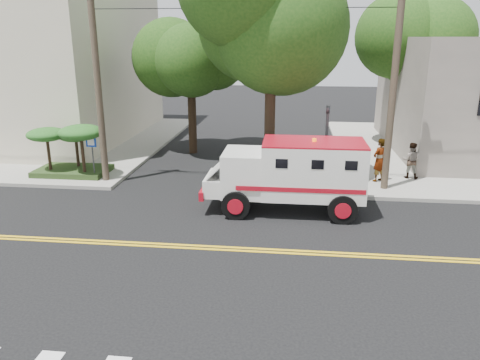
# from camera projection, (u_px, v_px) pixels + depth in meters

# --- Properties ---
(ground) EXTENTS (100.00, 100.00, 0.00)m
(ground) POSITION_uv_depth(u_px,v_px,m) (207.00, 248.00, 14.22)
(ground) COLOR black
(ground) RESTS_ON ground
(sidewalk_nw) EXTENTS (17.00, 17.00, 0.15)m
(sidewalk_nw) POSITION_uv_depth(u_px,v_px,m) (30.00, 141.00, 28.51)
(sidewalk_nw) COLOR gray
(sidewalk_nw) RESTS_ON ground
(building_left) EXTENTS (16.00, 14.00, 10.00)m
(building_left) POSITION_uv_depth(u_px,v_px,m) (1.00, 54.00, 28.67)
(building_left) COLOR beige
(building_left) RESTS_ON sidewalk_nw
(utility_pole_left) EXTENTS (0.28, 0.28, 9.00)m
(utility_pole_left) POSITION_uv_depth(u_px,v_px,m) (97.00, 79.00, 19.22)
(utility_pole_left) COLOR #382D23
(utility_pole_left) RESTS_ON ground
(utility_pole_right) EXTENTS (0.28, 0.28, 9.00)m
(utility_pole_right) POSITION_uv_depth(u_px,v_px,m) (394.00, 81.00, 18.09)
(utility_pole_right) COLOR #382D23
(utility_pole_right) RESTS_ON ground
(tree_main) EXTENTS (6.08, 5.70, 9.85)m
(tree_main) POSITION_uv_depth(u_px,v_px,m) (283.00, 8.00, 17.79)
(tree_main) COLOR black
(tree_main) RESTS_ON ground
(tree_left) EXTENTS (4.48, 4.20, 7.70)m
(tree_left) POSITION_uv_depth(u_px,v_px,m) (195.00, 45.00, 24.03)
(tree_left) COLOR black
(tree_left) RESTS_ON ground
(tree_right) EXTENTS (4.80, 4.50, 8.20)m
(tree_right) POSITION_uv_depth(u_px,v_px,m) (410.00, 38.00, 26.43)
(tree_right) COLOR black
(tree_right) RESTS_ON ground
(traffic_signal) EXTENTS (0.15, 0.18, 3.60)m
(traffic_signal) POSITION_uv_depth(u_px,v_px,m) (326.00, 140.00, 18.46)
(traffic_signal) COLOR #3F3F42
(traffic_signal) RESTS_ON ground
(accessibility_sign) EXTENTS (0.45, 0.10, 2.02)m
(accessibility_sign) POSITION_uv_depth(u_px,v_px,m) (92.00, 151.00, 20.36)
(accessibility_sign) COLOR #3F3F42
(accessibility_sign) RESTS_ON ground
(palm_planter) EXTENTS (3.52, 2.63, 2.36)m
(palm_planter) POSITION_uv_depth(u_px,v_px,m) (69.00, 142.00, 20.85)
(palm_planter) COLOR #1E3314
(palm_planter) RESTS_ON sidewalk_nw
(armored_truck) EXTENTS (5.79, 2.38, 2.63)m
(armored_truck) POSITION_uv_depth(u_px,v_px,m) (292.00, 172.00, 16.83)
(armored_truck) COLOR silver
(armored_truck) RESTS_ON ground
(pedestrian_a) EXTENTS (0.81, 0.79, 1.88)m
(pedestrian_a) POSITION_uv_depth(u_px,v_px,m) (379.00, 160.00, 20.03)
(pedestrian_a) COLOR gray
(pedestrian_a) RESTS_ON sidewalk_ne
(pedestrian_b) EXTENTS (0.91, 0.79, 1.60)m
(pedestrian_b) POSITION_uv_depth(u_px,v_px,m) (411.00, 160.00, 20.54)
(pedestrian_b) COLOR gray
(pedestrian_b) RESTS_ON sidewalk_ne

